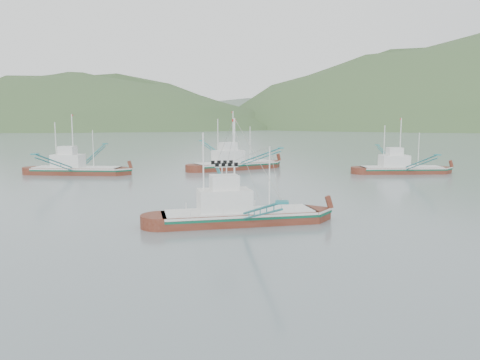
# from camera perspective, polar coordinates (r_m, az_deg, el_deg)

# --- Properties ---
(ground) EXTENTS (1200.00, 1200.00, 0.00)m
(ground) POSITION_cam_1_polar(r_m,az_deg,el_deg) (37.68, -0.86, -6.02)
(ground) COLOR slate
(ground) RESTS_ON ground
(main_boat) EXTENTS (13.45, 22.94, 9.54)m
(main_boat) POSITION_cam_1_polar(r_m,az_deg,el_deg) (39.34, -0.24, -2.67)
(main_boat) COLOR #572012
(main_boat) RESTS_ON ground
(bg_boat_far) EXTENTS (19.95, 23.93, 10.87)m
(bg_boat_far) POSITION_cam_1_polar(r_m,az_deg,el_deg) (81.45, -0.60, 2.94)
(bg_boat_far) COLOR #572012
(bg_boat_far) RESTS_ON ground
(bg_boat_right) EXTENTS (13.47, 23.59, 9.60)m
(bg_boat_right) POSITION_cam_1_polar(r_m,az_deg,el_deg) (79.74, 19.03, 1.86)
(bg_boat_right) COLOR #572012
(bg_boat_right) RESTS_ON ground
(bg_boat_left) EXTENTS (14.00, 25.29, 10.23)m
(bg_boat_left) POSITION_cam_1_polar(r_m,az_deg,el_deg) (78.54, -19.43, 1.67)
(bg_boat_left) COLOR #572012
(bg_boat_left) RESTS_ON ground
(headland_left) EXTENTS (448.00, 308.00, 210.00)m
(headland_left) POSITION_cam_1_polar(r_m,az_deg,el_deg) (437.12, -19.63, 5.93)
(headland_left) COLOR #38552C
(headland_left) RESTS_ON ground
(ridge_distant) EXTENTS (960.00, 400.00, 240.00)m
(ridge_distant) POSITION_cam_1_polar(r_m,az_deg,el_deg) (597.05, 7.92, 6.60)
(ridge_distant) COLOR slate
(ridge_distant) RESTS_ON ground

